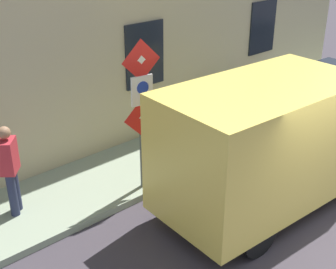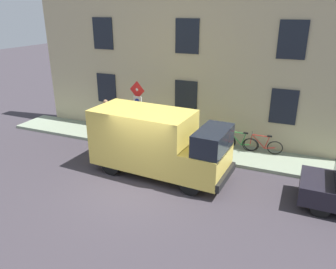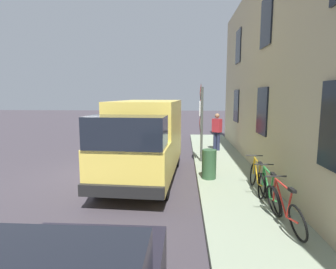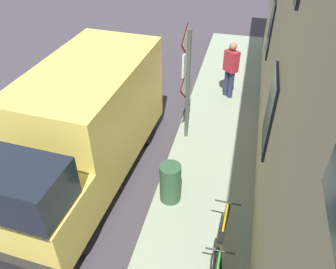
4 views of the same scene
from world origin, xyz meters
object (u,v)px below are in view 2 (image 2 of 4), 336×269
(sign_post_stacked, at_px, (138,107))
(bicycle_orange, at_px, (217,139))
(delivery_van, at_px, (157,142))
(litter_bin, at_px, (186,142))
(bicycle_red, at_px, (262,145))
(bicycle_green, at_px, (239,142))
(pedestrian, at_px, (106,115))

(sign_post_stacked, relative_size, bicycle_orange, 1.69)
(sign_post_stacked, height_order, bicycle_orange, sign_post_stacked)
(delivery_van, bearing_deg, litter_bin, 81.74)
(delivery_van, xyz_separation_m, bicycle_red, (3.22, -3.54, -0.82))
(bicycle_green, xyz_separation_m, pedestrian, (-0.42, 6.63, 0.56))
(bicycle_green, distance_m, bicycle_orange, 1.00)
(delivery_van, relative_size, bicycle_red, 3.17)
(bicycle_red, bearing_deg, bicycle_green, -5.07)
(bicycle_green, distance_m, litter_bin, 2.42)
(sign_post_stacked, relative_size, delivery_van, 0.53)
(sign_post_stacked, height_order, bicycle_red, sign_post_stacked)
(bicycle_green, bearing_deg, litter_bin, 29.07)
(delivery_van, xyz_separation_m, bicycle_green, (3.22, -2.54, -0.82))
(bicycle_orange, relative_size, pedestrian, 1.00)
(bicycle_orange, distance_m, litter_bin, 1.62)
(delivery_van, height_order, bicycle_green, delivery_van)
(bicycle_red, height_order, bicycle_green, same)
(bicycle_red, distance_m, bicycle_green, 1.00)
(bicycle_orange, bearing_deg, delivery_van, 67.10)
(bicycle_orange, xyz_separation_m, litter_bin, (-1.17, 1.11, 0.08))
(bicycle_green, height_order, pedestrian, pedestrian)
(delivery_van, height_order, bicycle_red, delivery_van)
(sign_post_stacked, relative_size, bicycle_green, 1.69)
(delivery_van, bearing_deg, bicycle_red, 45.67)
(bicycle_green, xyz_separation_m, bicycle_orange, (0.00, 1.00, 0.00))
(bicycle_red, relative_size, litter_bin, 1.91)
(delivery_van, distance_m, bicycle_green, 4.18)
(sign_post_stacked, relative_size, bicycle_red, 1.68)
(pedestrian, bearing_deg, bicycle_green, -136.39)
(pedestrian, xyz_separation_m, litter_bin, (-0.75, -4.52, -0.48))
(bicycle_red, bearing_deg, delivery_van, 37.22)
(delivery_van, bearing_deg, sign_post_stacked, 136.94)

